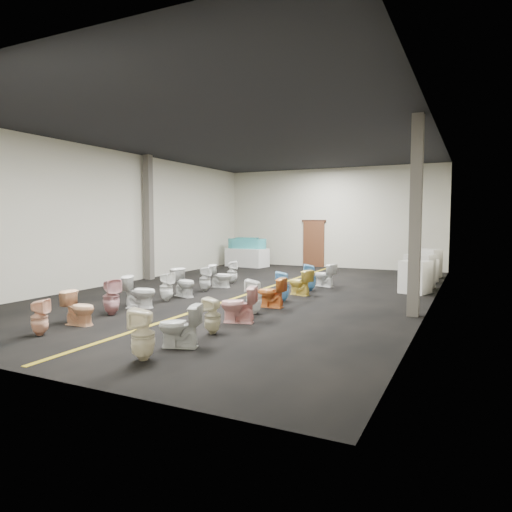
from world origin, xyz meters
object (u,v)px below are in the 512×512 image
object	(u,v)px
toilet_left_7	(205,279)
toilet_left_8	(221,276)
toilet_right_8	(310,277)
toilet_right_2	(213,316)
display_table	(247,257)
appliance_crate_a	(415,277)
toilet_left_6	(184,283)
toilet_right_3	(239,304)
bathtub	(247,244)
appliance_crate_b	(420,271)
toilet_left_9	(232,272)
appliance_crate_d	(428,263)
toilet_left_2	(79,308)
toilet_left_5	(166,287)
appliance_crate_c	(425,271)
toilet_left_3	(111,297)
toilet_right_1	(180,326)
toilet_right_4	(254,296)
toilet_left_1	(39,317)
toilet_right_0	(143,334)
toilet_right_6	(283,286)
toilet_left_4	(140,292)
toilet_right_5	(271,292)
toilet_right_7	(300,282)
toilet_right_9	(324,275)

from	to	relation	value
toilet_left_7	toilet_left_8	distance (m)	0.94
toilet_right_8	toilet_right_2	bearing A→B (deg)	-21.78
display_table	appliance_crate_a	bearing A→B (deg)	-30.50
toilet_left_6	toilet_right_3	size ratio (longest dim) A/B	1.01
toilet_left_7	bathtub	bearing A→B (deg)	2.53
appliance_crate_b	toilet_left_9	world-z (taller)	appliance_crate_b
toilet_left_7	appliance_crate_d	bearing A→B (deg)	-56.13
toilet_left_2	toilet_left_5	size ratio (longest dim) A/B	0.92
toilet_right_2	toilet_right_3	bearing A→B (deg)	-177.59
appliance_crate_c	toilet_left_9	size ratio (longest dim) A/B	1.01
toilet_left_9	toilet_right_3	distance (m)	5.97
appliance_crate_a	toilet_left_3	bearing A→B (deg)	-133.06
appliance_crate_d	toilet_left_3	size ratio (longest dim) A/B	1.27
toilet_right_1	toilet_right_4	bearing A→B (deg)	164.13
toilet_left_6	toilet_right_4	world-z (taller)	toilet_right_4
appliance_crate_b	toilet_left_1	distance (m)	11.05
toilet_left_1	toilet_right_1	size ratio (longest dim) A/B	0.93
appliance_crate_c	toilet_right_3	bearing A→B (deg)	-109.03
toilet_right_0	toilet_right_6	bearing A→B (deg)	159.48
toilet_left_4	toilet_right_1	xyz separation A→B (m)	(2.94, -2.47, -0.03)
appliance_crate_a	appliance_crate_d	xyz separation A→B (m)	(0.00, 4.09, 0.05)
appliance_crate_b	toilet_left_5	bearing A→B (deg)	-136.99
toilet_left_6	toilet_right_8	size ratio (longest dim) A/B	0.96
toilet_right_4	toilet_right_2	bearing A→B (deg)	-6.07
toilet_left_5	toilet_right_5	size ratio (longest dim) A/B	1.04
toilet_left_1	toilet_left_9	distance (m)	7.75
toilet_right_6	toilet_right_7	size ratio (longest dim) A/B	1.08
toilet_right_4	toilet_left_3	bearing A→B (deg)	-70.94
appliance_crate_a	appliance_crate_c	distance (m)	2.69
appliance_crate_a	toilet_right_9	distance (m)	2.83
display_table	toilet_left_1	xyz separation A→B (m)	(2.22, -13.01, -0.07)
toilet_left_9	toilet_right_4	distance (m)	5.09
toilet_left_1	toilet_right_8	distance (m)	7.89
toilet_left_9	toilet_left_2	bearing A→B (deg)	156.45
display_table	appliance_crate_b	world-z (taller)	appliance_crate_b
toilet_left_2	toilet_left_4	xyz separation A→B (m)	(-0.10, 2.00, 0.04)
toilet_right_3	toilet_right_6	size ratio (longest dim) A/B	0.98
toilet_left_2	toilet_left_7	size ratio (longest dim) A/B	0.93
display_table	toilet_left_4	bearing A→B (deg)	-78.08
toilet_right_3	toilet_right_6	xyz separation A→B (m)	(-0.14, 2.78, 0.01)
toilet_left_9	appliance_crate_d	bearing A→B (deg)	-76.29
toilet_left_6	toilet_left_7	xyz separation A→B (m)	(0.03, 1.05, -0.01)
toilet_right_7	toilet_right_0	bearing A→B (deg)	18.63
toilet_right_0	toilet_right_9	world-z (taller)	toilet_right_0
display_table	bathtub	bearing A→B (deg)	116.57
toilet_left_9	toilet_right_7	distance (m)	3.19
display_table	toilet_left_6	size ratio (longest dim) A/B	2.39
toilet_left_1	toilet_left_9	xyz separation A→B (m)	(-0.12, 7.75, 0.05)
appliance_crate_a	toilet_left_4	distance (m)	7.94
toilet_left_3	toilet_left_6	xyz separation A→B (m)	(0.05, 2.81, -0.02)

